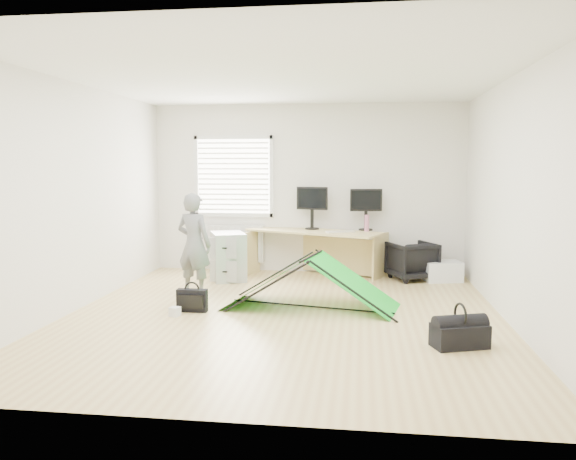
# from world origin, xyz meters

# --- Properties ---
(ground) EXTENTS (5.50, 5.50, 0.00)m
(ground) POSITION_xyz_m (0.00, 0.00, 0.00)
(ground) COLOR tan
(ground) RESTS_ON ground
(back_wall) EXTENTS (5.00, 0.02, 2.70)m
(back_wall) POSITION_xyz_m (0.00, 2.75, 1.35)
(back_wall) COLOR silver
(back_wall) RESTS_ON ground
(window) EXTENTS (1.20, 0.06, 1.20)m
(window) POSITION_xyz_m (-1.20, 2.71, 1.55)
(window) COLOR silver
(window) RESTS_ON back_wall
(radiator) EXTENTS (1.00, 0.12, 0.60)m
(radiator) POSITION_xyz_m (-1.20, 2.67, 0.45)
(radiator) COLOR silver
(radiator) RESTS_ON back_wall
(desk) EXTENTS (2.21, 1.41, 0.72)m
(desk) POSITION_xyz_m (0.14, 2.36, 0.36)
(desk) COLOR tan
(desk) RESTS_ON ground
(filing_cabinet) EXTENTS (0.67, 0.75, 0.72)m
(filing_cabinet) POSITION_xyz_m (-1.11, 1.91, 0.36)
(filing_cabinet) COLOR #A4A6AA
(filing_cabinet) RESTS_ON ground
(monitor_left) EXTENTS (0.52, 0.26, 0.49)m
(monitor_left) POSITION_xyz_m (0.10, 2.55, 0.96)
(monitor_left) COLOR black
(monitor_left) RESTS_ON desk
(monitor_right) EXTENTS (0.51, 0.18, 0.47)m
(monitor_right) POSITION_xyz_m (0.95, 2.52, 0.96)
(monitor_right) COLOR black
(monitor_right) RESTS_ON desk
(keyboard) EXTENTS (0.45, 0.31, 0.02)m
(keyboard) POSITION_xyz_m (0.56, 2.19, 0.73)
(keyboard) COLOR beige
(keyboard) RESTS_ON desk
(thermos) EXTENTS (0.09, 0.09, 0.25)m
(thermos) POSITION_xyz_m (0.96, 2.34, 0.85)
(thermos) COLOR #B36485
(thermos) RESTS_ON desk
(office_chair) EXTENTS (0.83, 0.84, 0.58)m
(office_chair) POSITION_xyz_m (1.65, 2.28, 0.29)
(office_chair) COLOR black
(office_chair) RESTS_ON ground
(person) EXTENTS (0.57, 0.46, 1.37)m
(person) POSITION_xyz_m (-1.32, 0.86, 0.68)
(person) COLOR slate
(person) RESTS_ON ground
(kite) EXTENTS (2.18, 1.29, 0.64)m
(kite) POSITION_xyz_m (0.28, 0.39, 0.32)
(kite) COLOR green
(kite) RESTS_ON ground
(storage_crate) EXTENTS (0.60, 0.48, 0.30)m
(storage_crate) POSITION_xyz_m (2.09, 2.23, 0.15)
(storage_crate) COLOR white
(storage_crate) RESTS_ON ground
(tote_bag) EXTENTS (0.32, 0.19, 0.35)m
(tote_bag) POSITION_xyz_m (-1.01, 1.83, 0.18)
(tote_bag) COLOR #21997C
(tote_bag) RESTS_ON ground
(laptop_bag) EXTENTS (0.36, 0.11, 0.27)m
(laptop_bag) POSITION_xyz_m (-1.10, 0.02, 0.13)
(laptop_bag) COLOR black
(laptop_bag) RESTS_ON ground
(white_box) EXTENTS (0.13, 0.13, 0.11)m
(white_box) POSITION_xyz_m (-1.24, -0.20, 0.05)
(white_box) COLOR silver
(white_box) RESTS_ON ground
(duffel_bag) EXTENTS (0.57, 0.42, 0.22)m
(duffel_bag) POSITION_xyz_m (1.83, -0.92, 0.11)
(duffel_bag) COLOR black
(duffel_bag) RESTS_ON ground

